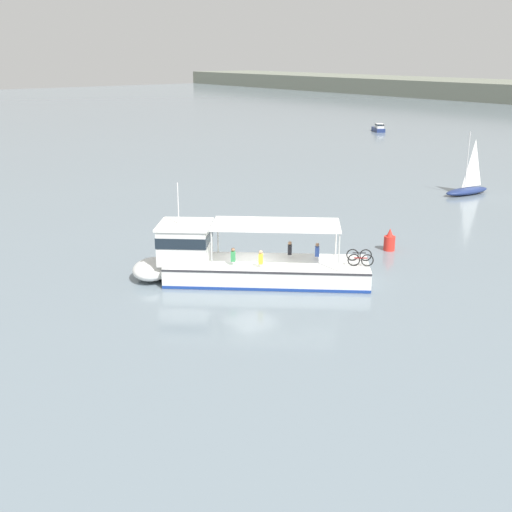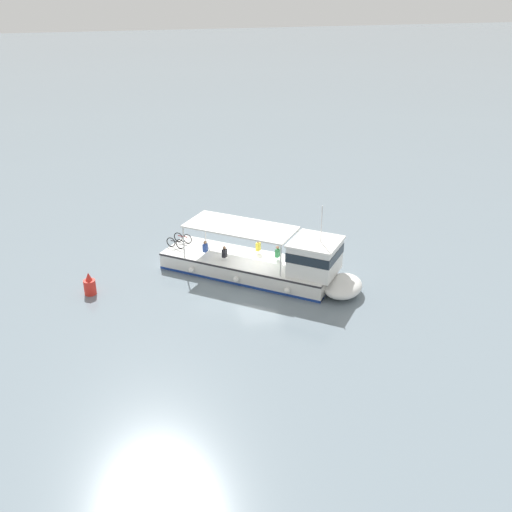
{
  "view_description": "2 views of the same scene",
  "coord_description": "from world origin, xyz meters",
  "px_view_note": "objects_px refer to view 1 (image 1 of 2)",
  "views": [
    {
      "loc": [
        26.28,
        -19.88,
        11.77
      ],
      "look_at": [
        0.34,
        0.06,
        1.4
      ],
      "focal_mm": 45.18,
      "sensor_mm": 36.0,
      "label": 1
    },
    {
      "loc": [
        -31.11,
        9.43,
        16.82
      ],
      "look_at": [
        0.34,
        0.06,
        1.4
      ],
      "focal_mm": 41.42,
      "sensor_mm": 36.0,
      "label": 2
    }
  ],
  "objects_px": {
    "ferry_main": "(237,262)",
    "motorboat_far_left": "(379,128)",
    "channel_buoy": "(389,241)",
    "sailboat_off_bow": "(467,188)"
  },
  "relations": [
    {
      "from": "channel_buoy",
      "to": "ferry_main",
      "type": "bearing_deg",
      "value": -96.75
    },
    {
      "from": "motorboat_far_left",
      "to": "ferry_main",
      "type": "bearing_deg",
      "value": -53.89
    },
    {
      "from": "ferry_main",
      "to": "channel_buoy",
      "type": "height_order",
      "value": "ferry_main"
    },
    {
      "from": "ferry_main",
      "to": "motorboat_far_left",
      "type": "bearing_deg",
      "value": 126.11
    },
    {
      "from": "ferry_main",
      "to": "motorboat_far_left",
      "type": "relative_size",
      "value": 3.11
    },
    {
      "from": "motorboat_far_left",
      "to": "channel_buoy",
      "type": "bearing_deg",
      "value": -47.27
    },
    {
      "from": "motorboat_far_left",
      "to": "sailboat_off_bow",
      "type": "distance_m",
      "value": 46.52
    },
    {
      "from": "motorboat_far_left",
      "to": "sailboat_off_bow",
      "type": "xyz_separation_m",
      "value": [
        36.41,
        -28.96,
        -0.0
      ]
    },
    {
      "from": "ferry_main",
      "to": "motorboat_far_left",
      "type": "height_order",
      "value": "ferry_main"
    },
    {
      "from": "ferry_main",
      "to": "channel_buoy",
      "type": "bearing_deg",
      "value": 83.25
    }
  ]
}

